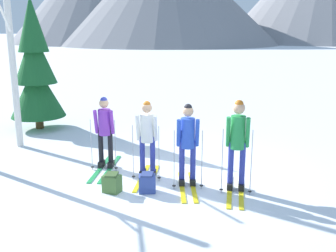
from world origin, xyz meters
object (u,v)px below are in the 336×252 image
skier_in_blue (188,142)px  backpack_on_snow_front (147,183)px  skier_in_white (147,137)px  skier_in_green (238,140)px  birch_tree_tall (11,50)px  skier_in_purple (105,129)px  backpack_on_snow_beside (112,183)px  pine_tree_near (35,70)px

skier_in_blue → backpack_on_snow_front: size_ratio=4.39×
skier_in_white → skier_in_blue: skier_in_blue is taller
skier_in_green → birch_tree_tall: 6.23m
skier_in_white → skier_in_purple: bearing=152.4°
skier_in_green → birch_tree_tall: bearing=155.5°
skier_in_green → backpack_on_snow_beside: bearing=-172.6°
skier_in_purple → skier_in_green: (2.82, -1.06, 0.12)m
skier_in_blue → skier_in_white: bearing=155.4°
skier_in_white → skier_in_green: size_ratio=0.92×
skier_in_purple → birch_tree_tall: size_ratio=0.36×
skier_in_white → skier_in_green: skier_in_green is taller
pine_tree_near → birch_tree_tall: 2.08m
skier_in_green → pine_tree_near: (-5.74, 4.44, 0.82)m
skier_in_purple → skier_in_blue: size_ratio=1.08×
skier_in_blue → birch_tree_tall: (-4.55, 2.36, 1.64)m
backpack_on_snow_beside → pine_tree_near: bearing=125.3°
birch_tree_tall → backpack_on_snow_beside: size_ratio=13.10×
skier_in_purple → skier_in_green: skier_in_green is taller
pine_tree_near → skier_in_white: bearing=-44.8°
skier_in_purple → backpack_on_snow_front: skier_in_purple is taller
birch_tree_tall → backpack_on_snow_beside: 4.81m
skier_in_purple → backpack_on_snow_front: bearing=-50.0°
skier_in_white → backpack_on_snow_front: (0.09, -0.79, -0.70)m
birch_tree_tall → backpack_on_snow_front: birch_tree_tall is taller
skier_in_white → pine_tree_near: 5.63m
backpack_on_snow_front → skier_in_blue: bearing=27.9°
skier_in_blue → skier_in_green: bearing=-8.6°
skier_in_white → backpack_on_snow_front: size_ratio=4.32×
skier_in_green → skier_in_blue: bearing=171.4°
backpack_on_snow_front → backpack_on_snow_beside: size_ratio=0.99×
pine_tree_near → birch_tree_tall: size_ratio=0.80×
skier_in_green → pine_tree_near: 7.30m
skier_in_white → pine_tree_near: pine_tree_near is taller
skier_in_purple → backpack_on_snow_beside: 1.61m
skier_in_white → birch_tree_tall: 4.50m
pine_tree_near → backpack_on_snow_beside: size_ratio=10.52×
skier_in_purple → backpack_on_snow_beside: (0.43, -1.37, -0.71)m
skier_in_blue → pine_tree_near: (-4.79, 4.29, 0.93)m
backpack_on_snow_beside → skier_in_green: bearing=7.4°
skier_in_purple → skier_in_blue: (1.87, -0.92, 0.01)m
skier_in_blue → pine_tree_near: bearing=138.1°
pine_tree_near → backpack_on_snow_beside: pine_tree_near is taller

